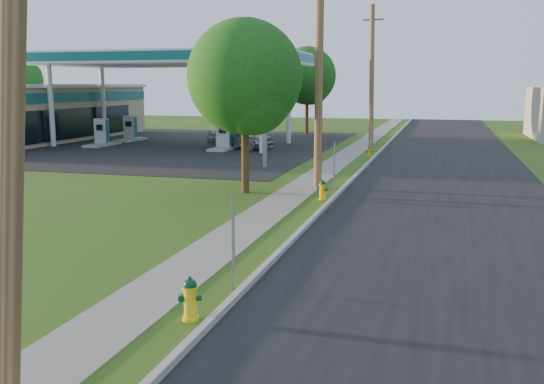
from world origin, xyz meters
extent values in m
plane|color=#324E18|center=(0.00, 0.00, 0.00)|extent=(140.00, 140.00, 0.00)
cube|color=black|center=(4.50, 10.00, 0.01)|extent=(8.00, 120.00, 0.02)
cube|color=#9C9A90|center=(0.50, 10.00, 0.07)|extent=(0.15, 120.00, 0.15)
cube|color=gray|center=(-1.25, 10.00, 0.01)|extent=(1.50, 120.00, 0.03)
cube|color=black|center=(-16.00, 32.00, 0.01)|extent=(26.00, 28.00, 0.02)
cylinder|color=brown|center=(-0.60, -1.00, 4.75)|extent=(1.31, 0.32, 9.48)
cylinder|color=brown|center=(-0.60, 17.00, 4.90)|extent=(0.32, 0.32, 9.80)
cylinder|color=brown|center=(-0.60, 35.00, 4.75)|extent=(0.49, 0.32, 9.50)
cube|color=brown|center=(-0.60, 35.00, 8.50)|extent=(1.40, 0.10, 0.12)
cube|color=gray|center=(0.25, 4.20, 1.00)|extent=(0.05, 0.04, 2.00)
cube|color=gray|center=(0.25, 16.00, 1.00)|extent=(0.05, 0.04, 2.00)
cube|color=gray|center=(0.25, 28.20, 1.00)|extent=(0.05, 0.04, 2.00)
cylinder|color=silver|center=(-21.50, 28.70, 2.75)|extent=(0.36, 0.36, 5.50)
cylinder|color=silver|center=(-21.50, 35.30, 2.75)|extent=(0.36, 0.36, 5.50)
cylinder|color=silver|center=(-6.50, 28.70, 2.75)|extent=(0.36, 0.36, 5.50)
cylinder|color=silver|center=(-6.50, 35.30, 2.75)|extent=(0.36, 0.36, 5.50)
cube|color=silver|center=(-14.00, 32.00, 5.95)|extent=(18.00, 9.00, 0.90)
cube|color=#0E5B59|center=(-14.00, 32.00, 5.95)|extent=(18.15, 9.15, 0.63)
cube|color=silver|center=(-14.00, 32.00, 5.63)|extent=(18.18, 9.18, 0.10)
cube|color=#9C9A90|center=(-18.50, 30.00, 0.09)|extent=(1.20, 3.20, 0.18)
cube|color=#9EA0A3|center=(-18.50, 30.00, 1.05)|extent=(0.90, 0.50, 1.70)
cube|color=#0E5B59|center=(-18.50, 30.00, 1.05)|extent=(0.94, 0.40, 1.50)
cube|color=black|center=(-18.50, 29.73, 1.30)|extent=(0.50, 0.02, 0.40)
cube|color=#9C9A90|center=(-9.50, 30.00, 0.09)|extent=(1.20, 3.20, 0.18)
cube|color=#9EA0A3|center=(-9.50, 30.00, 1.05)|extent=(0.90, 0.50, 1.70)
cube|color=#0E5B59|center=(-9.50, 30.00, 1.05)|extent=(0.94, 0.40, 1.50)
cube|color=black|center=(-9.50, 29.73, 1.30)|extent=(0.50, 0.02, 0.40)
cube|color=#9C9A90|center=(-18.50, 34.00, 0.09)|extent=(1.20, 3.20, 0.18)
cube|color=#9EA0A3|center=(-18.50, 34.00, 1.05)|extent=(0.90, 0.50, 1.70)
cube|color=#0E5B59|center=(-18.50, 34.00, 1.05)|extent=(0.94, 0.40, 1.50)
cube|color=black|center=(-18.50, 33.73, 1.30)|extent=(0.50, 0.02, 0.40)
cube|color=#9C9A90|center=(-9.50, 34.00, 0.09)|extent=(1.20, 3.20, 0.18)
cube|color=#9EA0A3|center=(-9.50, 34.00, 1.05)|extent=(0.90, 0.50, 1.70)
cube|color=#0E5B59|center=(-9.50, 34.00, 1.05)|extent=(0.94, 0.40, 1.50)
cube|color=black|center=(-9.50, 33.73, 1.30)|extent=(0.50, 0.02, 0.40)
cube|color=tan|center=(-27.00, 32.00, 2.00)|extent=(10.00, 22.00, 4.00)
cube|color=#0E5B59|center=(-21.98, 32.00, 3.30)|extent=(0.06, 22.00, 0.70)
cube|color=black|center=(-21.97, 32.00, 1.40)|extent=(0.06, 16.06, 2.20)
cube|color=silver|center=(-27.00, 32.00, 4.12)|extent=(10.40, 22.40, 0.25)
cylinder|color=gray|center=(-4.50, 22.50, 2.50)|extent=(0.24, 0.24, 5.00)
cube|color=silver|center=(-4.50, 22.50, 5.80)|extent=(0.30, 2.00, 2.00)
cube|color=#0E5B59|center=(-4.50, 22.50, 6.60)|extent=(0.34, 2.04, 0.50)
cylinder|color=#382414|center=(-3.13, 15.20, 1.73)|extent=(0.30, 0.30, 3.46)
sphere|color=#1B4D17|center=(-3.13, 15.20, 4.50)|extent=(4.43, 4.43, 4.43)
sphere|color=#1B4D17|center=(-2.73, 14.90, 3.81)|extent=(3.05, 3.05, 3.05)
cylinder|color=#382414|center=(-7.03, 43.68, 1.91)|extent=(0.30, 0.30, 3.81)
sphere|color=#1B4D17|center=(-7.03, 43.68, 4.95)|extent=(4.88, 4.88, 4.88)
sphere|color=#1B4D17|center=(-6.63, 43.38, 4.19)|extent=(3.35, 3.35, 3.35)
cylinder|color=#382414|center=(-33.85, 41.15, 1.77)|extent=(0.30, 0.30, 3.54)
sphere|color=#1B4D17|center=(-33.85, 41.15, 4.61)|extent=(4.54, 4.54, 4.54)
sphere|color=#1B4D17|center=(-33.45, 40.85, 3.90)|extent=(3.12, 3.12, 3.12)
cylinder|color=yellow|center=(0.05, 2.43, 0.03)|extent=(0.31, 0.31, 0.07)
cylinder|color=yellow|center=(0.05, 2.43, 0.33)|extent=(0.24, 0.24, 0.65)
cylinder|color=yellow|center=(0.05, 2.43, 0.61)|extent=(0.31, 0.31, 0.04)
sphere|color=#083820|center=(0.05, 2.43, 0.65)|extent=(0.25, 0.25, 0.25)
cylinder|color=#083820|center=(0.05, 2.43, 0.78)|extent=(0.05, 0.05, 0.07)
cylinder|color=#083820|center=(0.09, 2.28, 0.41)|extent=(0.15, 0.16, 0.12)
cylinder|color=#083820|center=(-0.10, 2.39, 0.41)|extent=(0.13, 0.12, 0.10)
cylinder|color=#083820|center=(0.20, 2.47, 0.41)|extent=(0.13, 0.12, 0.10)
cylinder|color=#E7BB08|center=(0.09, 14.49, 0.03)|extent=(0.29, 0.29, 0.06)
cylinder|color=#E7BB08|center=(0.09, 14.49, 0.31)|extent=(0.23, 0.23, 0.61)
cylinder|color=#E7BB08|center=(0.09, 14.49, 0.57)|extent=(0.29, 0.29, 0.04)
sphere|color=#0B3822|center=(0.09, 14.49, 0.61)|extent=(0.24, 0.24, 0.24)
cylinder|color=#0B3822|center=(0.09, 14.49, 0.74)|extent=(0.05, 0.05, 0.06)
cylinder|color=#0B3822|center=(0.06, 14.35, 0.39)|extent=(0.14, 0.15, 0.11)
cylinder|color=#0B3822|center=(-0.04, 14.53, 0.39)|extent=(0.12, 0.12, 0.09)
cylinder|color=#0B3822|center=(0.23, 14.45, 0.39)|extent=(0.12, 0.12, 0.09)
cylinder|color=#DDB600|center=(0.17, 28.55, 0.03)|extent=(0.25, 0.25, 0.05)
cylinder|color=#DDB600|center=(0.17, 28.55, 0.27)|extent=(0.19, 0.19, 0.53)
cylinder|color=#DDB600|center=(0.17, 28.55, 0.50)|extent=(0.25, 0.25, 0.04)
sphere|color=#0E3A1D|center=(0.17, 28.55, 0.53)|extent=(0.20, 0.20, 0.20)
cylinder|color=#0E3A1D|center=(0.17, 28.55, 0.64)|extent=(0.04, 0.04, 0.05)
cylinder|color=#0E3A1D|center=(0.16, 28.42, 0.34)|extent=(0.10, 0.11, 0.10)
cylinder|color=#0E3A1D|center=(0.04, 28.56, 0.34)|extent=(0.09, 0.08, 0.08)
cylinder|color=#0E3A1D|center=(0.29, 28.54, 0.34)|extent=(0.09, 0.08, 0.08)
imported|color=#A0A2A6|center=(-8.77, 31.10, 0.79)|extent=(5.01, 3.31, 1.59)
camera|label=1|loc=(4.30, -7.16, 4.19)|focal=40.00mm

